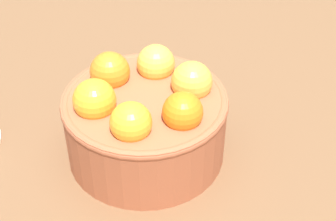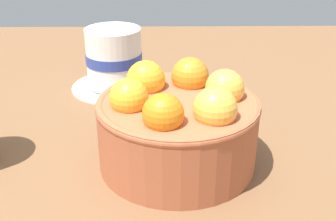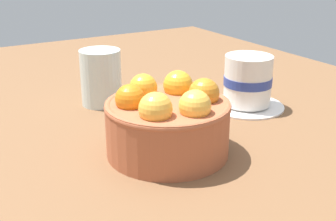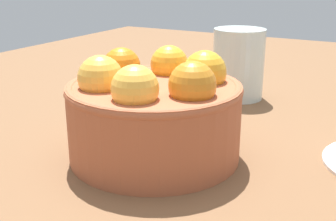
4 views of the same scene
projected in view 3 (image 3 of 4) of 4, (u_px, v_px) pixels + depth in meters
The scene contains 4 objects.
ground_plane at pixel (168, 168), 61.47cm from camera, with size 157.09×112.58×4.64cm, color brown.
terracotta_bowl at pixel (168, 121), 58.98cm from camera, with size 16.66×16.66×10.23cm.
coffee_cup at pixel (248, 83), 75.98cm from camera, with size 13.00×13.00×9.07cm.
water_glass at pixel (99, 78), 77.11cm from camera, with size 7.08×7.08×9.67cm, color silver.
Camera 3 is at (-47.04, 27.76, 26.96)cm, focal length 47.60 mm.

